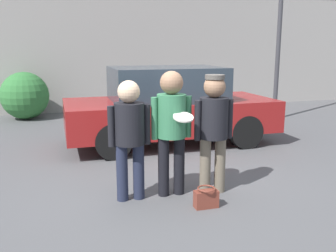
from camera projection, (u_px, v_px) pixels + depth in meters
ground_plane at (170, 186)px, 5.47m from camera, size 56.00×56.00×0.00m
storefront_building at (104, 45)px, 11.59m from camera, size 24.00×0.22×4.03m
person_left at (130, 130)px, 4.80m from camera, size 0.56×0.39×1.58m
person_middle_with_frisbee at (172, 122)px, 4.95m from camera, size 0.56×0.59×1.69m
person_right at (214, 123)px, 5.03m from camera, size 0.55×0.38×1.63m
parked_car_near at (169, 106)px, 7.74m from camera, size 4.26×1.86×1.59m
shrub at (25, 96)px, 10.42m from camera, size 1.32×1.32×1.32m
handbag at (206, 198)px, 4.71m from camera, size 0.30×0.23×0.26m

